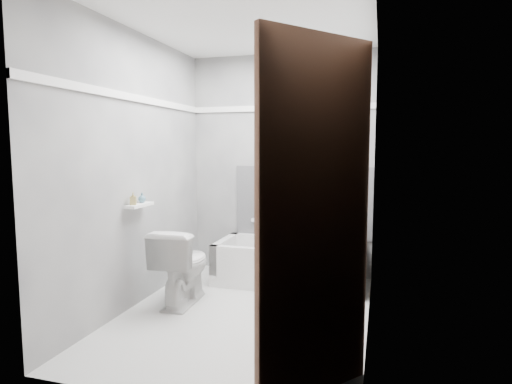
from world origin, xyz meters
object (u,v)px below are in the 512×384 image
at_px(bathtub, 290,263).
at_px(toilet, 183,266).
at_px(door, 360,234).
at_px(soap_bottle_a, 133,199).
at_px(soap_bottle_b, 142,197).
at_px(office_chair, 310,217).

relative_size(bathtub, toilet, 2.17).
distance_m(toilet, door, 2.23).
bearing_deg(soap_bottle_a, soap_bottle_b, 90.00).
height_order(office_chair, toilet, office_chair).
xyz_separation_m(bathtub, door, (0.79, -2.21, 0.79)).
distance_m(office_chair, soap_bottle_a, 1.74).
relative_size(bathtub, soap_bottle_b, 17.39).
bearing_deg(soap_bottle_b, soap_bottle_a, -90.00).
distance_m(office_chair, door, 2.32).
xyz_separation_m(door, soap_bottle_a, (-1.92, 1.14, -0.03)).
bearing_deg(bathtub, soap_bottle_a, -136.61).
height_order(office_chair, door, door).
bearing_deg(soap_bottle_a, bathtub, 43.39).
distance_m(door, soap_bottle_b, 2.31).
relative_size(bathtub, door, 0.75).
xyz_separation_m(bathtub, toilet, (-0.81, -0.81, 0.13)).
distance_m(toilet, soap_bottle_b, 0.71).
xyz_separation_m(toilet, door, (1.60, -1.40, 0.66)).
distance_m(office_chair, toilet, 1.36).
distance_m(bathtub, office_chair, 0.53).
distance_m(bathtub, door, 2.48).
xyz_separation_m(office_chair, door, (0.59, -2.22, 0.30)).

